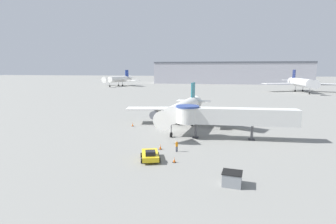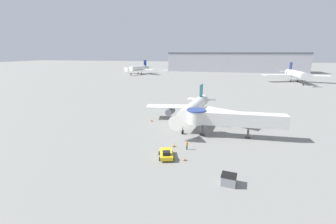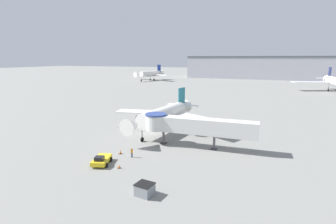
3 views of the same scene
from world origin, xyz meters
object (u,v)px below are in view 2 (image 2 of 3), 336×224
object	(u,v)px
background_jet_blue_tail	(138,68)
pushback_tug_yellow	(166,154)
jet_bridge	(228,119)
traffic_cone_port_wing	(152,120)
traffic_cone_near_nose	(174,145)
service_container_gray	(229,180)
main_airplane	(193,109)
traffic_cone_apron_front	(185,159)
background_jet_navy_tail	(297,74)
ground_crew_marshaller	(187,145)

from	to	relation	value
background_jet_blue_tail	pushback_tug_yellow	bearing A→B (deg)	-51.86
jet_bridge	traffic_cone_port_wing	size ratio (longest dim) A/B	26.67
pushback_tug_yellow	traffic_cone_near_nose	distance (m)	4.96
traffic_cone_near_nose	service_container_gray	bearing A→B (deg)	-47.06
main_airplane	pushback_tug_yellow	distance (m)	21.53
jet_bridge	pushback_tug_yellow	size ratio (longest dim) A/B	4.50
traffic_cone_apron_front	background_jet_navy_tail	xyz separation A→B (m)	(48.75, 115.82, 4.73)
pushback_tug_yellow	service_container_gray	size ratio (longest dim) A/B	2.00
pushback_tug_yellow	jet_bridge	bearing A→B (deg)	33.91
ground_crew_marshaller	jet_bridge	bearing A→B (deg)	-160.47
background_jet_navy_tail	background_jet_blue_tail	world-z (taller)	background_jet_navy_tail
pushback_tug_yellow	service_container_gray	distance (m)	12.02
traffic_cone_apron_front	traffic_cone_near_nose	world-z (taller)	traffic_cone_near_nose
background_jet_navy_tail	ground_crew_marshaller	bearing A→B (deg)	-116.57
pushback_tug_yellow	background_jet_navy_tail	distance (m)	126.80
service_container_gray	traffic_cone_port_wing	size ratio (longest dim) A/B	2.97
main_airplane	service_container_gray	size ratio (longest dim) A/B	11.89
traffic_cone_apron_front	pushback_tug_yellow	bearing A→B (deg)	174.82
main_airplane	traffic_cone_port_wing	distance (m)	11.51
background_jet_navy_tail	background_jet_blue_tail	distance (m)	115.72
pushback_tug_yellow	ground_crew_marshaller	distance (m)	5.20
pushback_tug_yellow	traffic_cone_apron_front	world-z (taller)	pushback_tug_yellow
traffic_cone_port_wing	ground_crew_marshaller	xyz separation A→B (m)	(11.96, -15.62, 0.58)
main_airplane	pushback_tug_yellow	world-z (taller)	main_airplane
background_jet_blue_tail	service_container_gray	bearing A→B (deg)	-49.31
ground_crew_marshaller	background_jet_blue_tail	bearing A→B (deg)	-95.65
traffic_cone_port_wing	ground_crew_marshaller	distance (m)	19.68
pushback_tug_yellow	traffic_cone_port_wing	bearing A→B (deg)	97.17
traffic_cone_near_nose	ground_crew_marshaller	world-z (taller)	ground_crew_marshaller
traffic_cone_apron_front	traffic_cone_near_nose	bearing A→B (deg)	119.94
traffic_cone_port_wing	background_jet_navy_tail	distance (m)	113.59
traffic_cone_apron_front	background_jet_blue_tail	size ratio (longest dim) A/B	0.02
jet_bridge	background_jet_blue_tail	xyz separation A→B (m)	(-70.44, 131.55, 0.84)
jet_bridge	traffic_cone_near_nose	xyz separation A→B (m)	(-10.20, -8.09, -3.72)
service_container_gray	background_jet_navy_tail	size ratio (longest dim) A/B	0.06
service_container_gray	traffic_cone_port_wing	distance (m)	32.30
traffic_cone_port_wing	ground_crew_marshaller	size ratio (longest dim) A/B	0.47
pushback_tug_yellow	traffic_cone_port_wing	world-z (taller)	pushback_tug_yellow
main_airplane	traffic_cone_port_wing	size ratio (longest dim) A/B	35.28
service_container_gray	traffic_cone_near_nose	size ratio (longest dim) A/B	2.86
jet_bridge	traffic_cone_near_nose	world-z (taller)	jet_bridge
service_container_gray	ground_crew_marshaller	xyz separation A→B (m)	(-7.47, 10.18, 0.22)
ground_crew_marshaller	main_airplane	bearing A→B (deg)	-116.22
jet_bridge	traffic_cone_apron_front	distance (m)	15.60
ground_crew_marshaller	background_jet_navy_tail	size ratio (longest dim) A/B	0.04
traffic_cone_near_nose	main_airplane	bearing A→B (deg)	84.40
main_airplane	ground_crew_marshaller	size ratio (longest dim) A/B	16.57
ground_crew_marshaller	traffic_cone_near_nose	bearing A→B (deg)	-44.39
jet_bridge	pushback_tug_yellow	bearing A→B (deg)	-131.30
traffic_cone_apron_front	ground_crew_marshaller	world-z (taller)	ground_crew_marshaller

